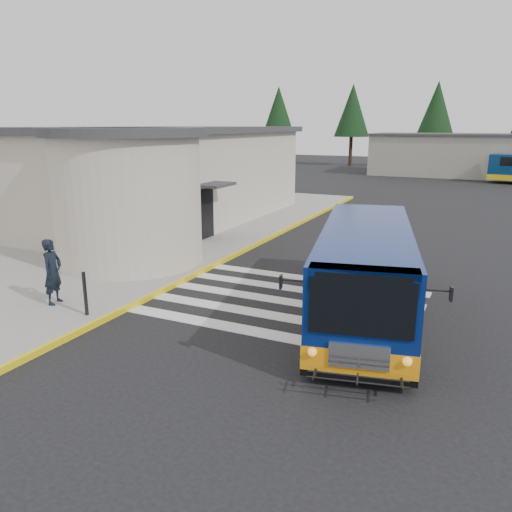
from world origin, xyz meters
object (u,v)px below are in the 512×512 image
at_px(transit_bus, 365,276).
at_px(pedestrian_a, 53,272).
at_px(pedestrian_b, 152,248).
at_px(bollard, 85,294).

xyz_separation_m(transit_bus, pedestrian_a, (-8.05, -3.02, -0.09)).
xyz_separation_m(transit_bus, pedestrian_b, (-7.64, 0.96, -0.26)).
bearing_deg(pedestrian_b, bollard, -4.09).
height_order(transit_bus, bollard, transit_bus).
distance_m(pedestrian_a, pedestrian_b, 4.00).
bearing_deg(pedestrian_a, bollard, -113.59).
distance_m(transit_bus, bollard, 7.40).
bearing_deg(pedestrian_a, transit_bus, -80.98).
bearing_deg(bollard, transit_bus, 26.79).
bearing_deg(transit_bus, pedestrian_b, 160.60).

